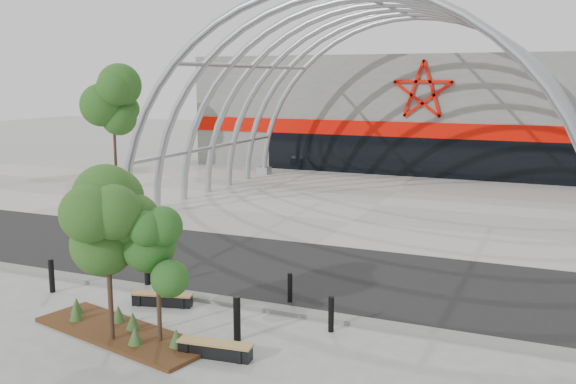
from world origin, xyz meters
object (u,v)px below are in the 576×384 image
at_px(bench_0, 162,300).
at_px(bench_1, 215,350).
at_px(bollard_2, 237,319).
at_px(street_tree_0, 107,231).
at_px(street_tree_1, 157,252).

height_order(bench_0, bench_1, bench_1).
bearing_deg(bench_1, bollard_2, 89.45).
distance_m(street_tree_0, bench_0, 3.79).
xyz_separation_m(street_tree_0, bollard_2, (2.77, 1.35, -2.26)).
bearing_deg(bench_1, street_tree_1, 175.35).
relative_size(street_tree_0, street_tree_1, 1.21).
relative_size(bench_0, bench_1, 0.98).
bearing_deg(bollard_2, street_tree_0, -154.07).
relative_size(street_tree_1, bollard_2, 2.87).
relative_size(street_tree_0, bench_0, 2.18).
bearing_deg(bench_0, street_tree_1, -56.71).
bearing_deg(bench_0, bench_1, -37.76).
bearing_deg(street_tree_1, street_tree_0, -160.94).
relative_size(street_tree_0, bench_1, 2.13).
xyz_separation_m(street_tree_0, bench_1, (2.76, 0.26, -2.65)).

